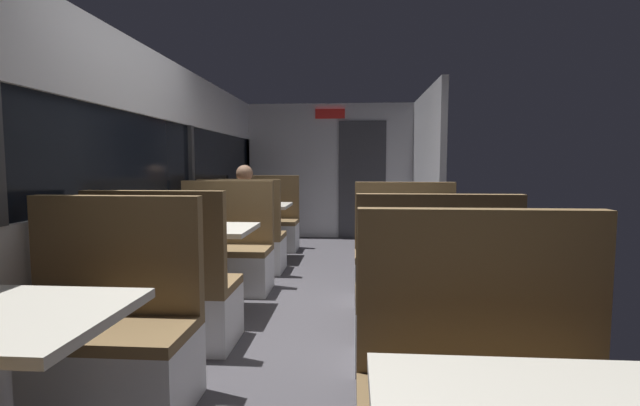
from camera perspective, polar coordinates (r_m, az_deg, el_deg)
The scene contains 15 objects.
ground_plane at distance 3.82m, azimuth -2.12°, elevation -14.65°, with size 3.30×9.20×0.02m, color #423F44.
carriage_window_panel_left at distance 4.03m, azimuth -23.15°, elevation 2.23°, with size 0.09×8.48×2.30m.
carriage_end_bulkhead at distance 7.78m, azimuth 1.72°, elevation 3.96°, with size 2.90×0.11×2.30m.
carriage_aisle_panel_right at distance 6.66m, azimuth 13.33°, elevation 3.77°, with size 0.08×2.40×2.30m, color #B2B2B7.
bench_near_window_facing_entry at distance 2.71m, azimuth -25.74°, elevation -15.90°, with size 0.95×0.50×1.10m.
dining_table_mid_window at distance 3.96m, azimuth -14.99°, elevation -4.40°, with size 0.90×0.70×0.74m.
bench_mid_window_facing_end at distance 3.39m, azimuth -18.83°, elevation -11.46°, with size 0.95×0.50×1.10m.
bench_mid_window_facing_entry at distance 4.67m, azimuth -12.06°, elevation -6.81°, with size 0.95×0.50×1.10m.
dining_table_far_window at distance 6.06m, azimuth -8.13°, elevation -1.08°, with size 0.90×0.70×0.74m.
bench_far_window_facing_end at distance 5.43m, azimuth -9.68°, elevation -5.12°, with size 0.95×0.50×1.10m.
bench_far_window_facing_entry at distance 6.78m, azimuth -6.83°, elevation -3.08°, with size 0.95×0.50×1.10m.
dining_table_rear_aisle at distance 3.58m, azimuth 12.14°, elevation -5.33°, with size 0.90×0.70×0.74m.
bench_rear_aisle_facing_end at distance 2.98m, azimuth 13.92°, elevation -13.62°, with size 0.95×0.50×1.10m.
bench_rear_aisle_facing_entry at distance 4.32m, azimuth 10.79°, elevation -7.75°, with size 0.95×0.50×1.10m.
seated_passenger at distance 5.47m, azimuth -9.53°, elevation -2.83°, with size 0.47×0.55×1.26m.
Camera 1 is at (0.40, -3.58, 1.27)m, focal length 25.29 mm.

